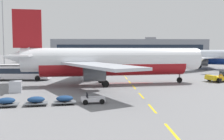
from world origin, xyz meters
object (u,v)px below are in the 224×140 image
Objects in this scene: airliner_mid_left at (58,54)px; apron_shuttle_bus at (19,71)px; baggage_train at (51,100)px; airliner_far_center at (194,57)px; uld_cargo_container at (16,87)px; ground_crew_worker at (221,78)px; apron_light_mast_near at (3,18)px; airliner_foreground at (111,61)px; pushback_tug at (224,77)px.

airliner_mid_left is 2.75× the size of apron_shuttle_bus.
apron_shuttle_bus reaches higher than baggage_train.
airliner_far_center is 16.04× the size of uld_cargo_container.
ground_crew_worker is 0.07× the size of apron_light_mast_near.
baggage_train is 54.49m from apron_light_mast_near.
apron_shuttle_bus is at bearing 158.05° from airliner_foreground.
airliner_far_center is at bearing 3.33° from apron_light_mast_near.
airliner_foreground is 44.38m from airliner_far_center.
ground_crew_worker is (-7.69, -34.21, -2.68)m from airliner_far_center.
pushback_tug reaches higher than uld_cargo_container.
baggage_train is (-7.08, -15.70, -3.42)m from airliner_foreground.
baggage_train is (13.39, -85.95, -3.42)m from airliner_mid_left.
ground_crew_worker is at bearing -102.67° from airliner_far_center.
pushback_tug is at bearing -100.50° from airliner_far_center.
airliner_foreground is at bearing 65.73° from baggage_train.
apron_light_mast_near reaches higher than ground_crew_worker.
apron_light_mast_near is at bearing -176.67° from airliner_far_center.
ground_crew_worker is at bearing -32.26° from apron_light_mast_near.
apron_light_mast_near reaches higher than baggage_train.
apron_light_mast_near reaches higher than airliner_far_center.
airliner_mid_left is 2.87× the size of baggage_train.
pushback_tug is 36.30m from uld_cargo_container.
airliner_far_center is 2.61× the size of baggage_train.
pushback_tug is 0.19× the size of airliner_mid_left.
airliner_mid_left reaches higher than apron_shuttle_bus.
apron_shuttle_bus reaches higher than uld_cargo_container.
pushback_tug is at bearing 52.02° from ground_crew_worker.
uld_cargo_container is at bearing -151.33° from airliner_foreground.
baggage_train is (-34.18, -50.84, -3.15)m from airliner_far_center.
pushback_tug is 0.53× the size of apron_shuttle_bus.
apron_shuttle_bus reaches higher than pushback_tug.
apron_light_mast_near is at bearing 112.23° from uld_cargo_container.
airliner_foreground reaches higher than airliner_far_center.
baggage_train is (-28.26, -18.89, -0.37)m from pushback_tug.
airliner_far_center is 61.34m from baggage_train.
apron_light_mast_near is at bearing 150.56° from pushback_tug.
pushback_tug is 59.91m from apron_light_mast_near.
apron_light_mast_near reaches higher than apron_shuttle_bus.
uld_cargo_container is at bearing -165.80° from ground_crew_worker.
airliner_mid_left reaches higher than baggage_train.
airliner_mid_left is at bearing 76.65° from apron_light_mast_near.
airliner_foreground is at bearing -177.25° from ground_crew_worker.
uld_cargo_container is (6.92, -77.66, -3.15)m from airliner_mid_left.
uld_cargo_container is (-6.46, 8.29, 0.27)m from baggage_train.
airliner_foreground is 21.64m from pushback_tug.
apron_light_mast_near is at bearing 147.74° from ground_crew_worker.
airliner_mid_left reaches higher than airliner_far_center.
airliner_far_center reaches higher than uld_cargo_container.
pushback_tug is at bearing -58.16° from airliner_mid_left.
apron_shuttle_bus is at bearing -87.48° from airliner_mid_left.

